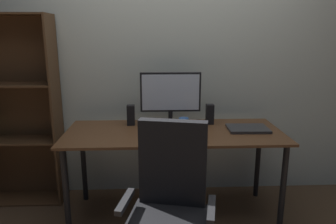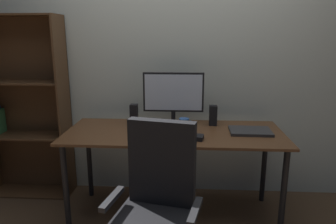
{
  "view_description": "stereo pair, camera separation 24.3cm",
  "coord_description": "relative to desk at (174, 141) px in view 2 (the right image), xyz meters",
  "views": [
    {
      "loc": [
        -0.15,
        -2.38,
        1.49
      ],
      "look_at": [
        -0.05,
        -0.02,
        0.9
      ],
      "focal_mm": 33.65,
      "sensor_mm": 36.0,
      "label": 1
    },
    {
      "loc": [
        0.09,
        -2.38,
        1.49
      ],
      "look_at": [
        -0.05,
        -0.02,
        0.9
      ],
      "focal_mm": 33.65,
      "sensor_mm": 36.0,
      "label": 2
    }
  ],
  "objects": [
    {
      "name": "laptop",
      "position": [
        0.6,
        0.01,
        0.09
      ],
      "size": [
        0.33,
        0.24,
        0.02
      ],
      "primitive_type": "cube",
      "rotation": [
        0.0,
        0.0,
        -0.02
      ],
      "color": "#2D2D30",
      "rests_on": "desk"
    },
    {
      "name": "back_wall",
      "position": [
        0.0,
        0.52,
        0.64
      ],
      "size": [
        6.4,
        0.1,
        2.6
      ],
      "primitive_type": "cube",
      "color": "beige",
      "rests_on": "ground"
    },
    {
      "name": "monitor",
      "position": [
        -0.02,
        0.21,
        0.33
      ],
      "size": [
        0.51,
        0.2,
        0.44
      ],
      "color": "black",
      "rests_on": "desk"
    },
    {
      "name": "speaker_right",
      "position": [
        0.32,
        0.2,
        0.16
      ],
      "size": [
        0.06,
        0.07,
        0.17
      ],
      "primitive_type": "cube",
      "color": "black",
      "rests_on": "desk"
    },
    {
      "name": "ground_plane",
      "position": [
        0.0,
        0.0,
        -0.66
      ],
      "size": [
        12.0,
        12.0,
        0.0
      ],
      "primitive_type": "plane",
      "color": "#4C3826"
    },
    {
      "name": "office_chair",
      "position": [
        -0.08,
        -0.78,
        -0.2
      ],
      "size": [
        0.56,
        0.55,
        1.01
      ],
      "rotation": [
        0.0,
        0.0,
        -0.21
      ],
      "color": "#232326",
      "rests_on": "ground"
    },
    {
      "name": "keyboard",
      "position": [
        -0.01,
        -0.18,
        0.09
      ],
      "size": [
        0.29,
        0.11,
        0.02
      ],
      "primitive_type": "cube",
      "rotation": [
        0.0,
        0.0,
        -0.02
      ],
      "color": "black",
      "rests_on": "desk"
    },
    {
      "name": "speaker_left",
      "position": [
        -0.35,
        0.2,
        0.16
      ],
      "size": [
        0.06,
        0.07,
        0.17
      ],
      "primitive_type": "cube",
      "color": "black",
      "rests_on": "desk"
    },
    {
      "name": "mouse",
      "position": [
        0.19,
        -0.19,
        0.1
      ],
      "size": [
        0.07,
        0.1,
        0.03
      ],
      "primitive_type": "cube",
      "rotation": [
        0.0,
        0.0,
        -0.18
      ],
      "color": "black",
      "rests_on": "desk"
    },
    {
      "name": "coffee_mug",
      "position": [
        0.08,
        -0.01,
        0.13
      ],
      "size": [
        0.09,
        0.08,
        0.11
      ],
      "color": "#285193",
      "rests_on": "desk"
    },
    {
      "name": "desk",
      "position": [
        0.0,
        0.0,
        0.0
      ],
      "size": [
        1.71,
        0.7,
        0.74
      ],
      "color": "#56351E",
      "rests_on": "ground"
    },
    {
      "name": "bookshelf",
      "position": [
        -1.4,
        0.35,
        0.16
      ],
      "size": [
        0.77,
        0.28,
        1.65
      ],
      "color": "#4C331E",
      "rests_on": "ground"
    }
  ]
}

